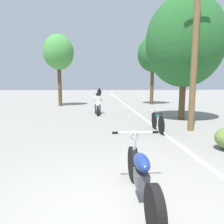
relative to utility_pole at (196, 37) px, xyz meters
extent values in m
plane|color=gray|center=(-3.36, -5.04, -3.66)|extent=(120.00, 120.00, 0.00)
cube|color=white|center=(-1.25, 7.25, -3.66)|extent=(0.14, 48.00, 0.01)
cylinder|color=brown|center=(0.00, 0.00, -0.09)|extent=(0.24, 0.24, 7.13)
cylinder|color=#513A23|center=(0.68, 2.51, -2.28)|extent=(0.32, 0.32, 2.76)
ellipsoid|color=#235B28|center=(0.68, 2.51, 0.36)|extent=(3.98, 3.58, 4.58)
cylinder|color=#513A23|center=(1.23, 10.53, -1.81)|extent=(0.32, 0.32, 3.70)
ellipsoid|color=#235B28|center=(1.23, 10.53, 0.91)|extent=(2.75, 2.48, 3.17)
cylinder|color=#513A23|center=(-7.02, 9.78, -1.80)|extent=(0.32, 0.32, 3.73)
ellipsoid|color=#42893D|center=(-7.02, 9.78, 0.87)|extent=(2.53, 2.28, 2.91)
cylinder|color=black|center=(-3.09, -4.00, -3.33)|extent=(0.12, 0.65, 0.65)
cylinder|color=black|center=(-3.09, -5.50, -3.33)|extent=(0.12, 0.65, 0.65)
ellipsoid|color=navy|center=(-3.09, -4.75, -3.00)|extent=(0.24, 0.60, 0.23)
cube|color=#4C4C51|center=(-3.09, -4.75, -3.28)|extent=(0.20, 0.36, 0.24)
cylinder|color=silver|center=(-3.09, -4.09, -3.00)|extent=(0.06, 0.23, 0.69)
cylinder|color=silver|center=(-3.09, -4.18, -2.66)|extent=(0.75, 0.04, 0.04)
cylinder|color=black|center=(-3.46, -4.18, -2.66)|extent=(0.11, 0.05, 0.05)
cylinder|color=black|center=(-2.71, -4.18, -2.66)|extent=(0.11, 0.05, 0.05)
sphere|color=silver|center=(-3.09, -4.09, -2.74)|extent=(0.18, 0.18, 0.18)
cylinder|color=black|center=(-3.79, 5.55, -3.36)|extent=(0.12, 0.60, 0.60)
cylinder|color=black|center=(-3.79, 4.11, -3.36)|extent=(0.12, 0.60, 0.60)
cube|color=silver|center=(-3.79, 4.83, -3.18)|extent=(0.20, 0.92, 0.28)
cylinder|color=silver|center=(-3.79, 5.45, -2.70)|extent=(0.50, 0.03, 0.03)
cylinder|color=#282D3D|center=(-3.92, 4.78, -3.35)|extent=(0.11, 0.11, 0.62)
cylinder|color=#282D3D|center=(-3.66, 4.78, -3.35)|extent=(0.11, 0.11, 0.62)
cube|color=silver|center=(-3.79, 4.81, -2.78)|extent=(0.34, 0.27, 0.53)
cylinder|color=silver|center=(-3.99, 4.97, -2.73)|extent=(0.08, 0.42, 0.33)
cylinder|color=silver|center=(-3.59, 4.97, -2.73)|extent=(0.08, 0.42, 0.33)
sphere|color=black|center=(-3.79, 4.85, -2.41)|extent=(0.22, 0.22, 0.22)
cylinder|color=black|center=(-3.59, 15.96, -3.36)|extent=(0.12, 0.59, 0.59)
cylinder|color=black|center=(-3.59, 14.42, -3.36)|extent=(0.12, 0.59, 0.59)
cube|color=black|center=(-3.59, 15.19, -3.18)|extent=(0.20, 0.99, 0.28)
cylinder|color=silver|center=(-3.59, 15.86, -2.72)|extent=(0.50, 0.03, 0.03)
cylinder|color=slate|center=(-3.72, 15.14, -3.35)|extent=(0.11, 0.11, 0.62)
cylinder|color=slate|center=(-3.46, 15.14, -3.35)|extent=(0.11, 0.11, 0.62)
cube|color=black|center=(-3.59, 15.17, -2.75)|extent=(0.34, 0.28, 0.61)
cylinder|color=black|center=(-3.79, 15.33, -2.69)|extent=(0.08, 0.48, 0.37)
cylinder|color=black|center=(-3.39, 15.33, -2.69)|extent=(0.08, 0.48, 0.37)
sphere|color=black|center=(-3.59, 15.21, -2.34)|extent=(0.23, 0.23, 0.23)
cylinder|color=black|center=(-1.40, 0.44, -3.31)|extent=(0.04, 0.71, 0.71)
cylinder|color=black|center=(-1.40, -0.51, -3.31)|extent=(0.04, 0.71, 0.71)
cylinder|color=#197FB2|center=(-1.40, -0.04, -3.06)|extent=(0.04, 0.76, 0.04)
cylinder|color=#197FB2|center=(-1.40, -0.43, -3.09)|extent=(0.03, 0.03, 0.42)
cube|color=black|center=(-1.40, -0.43, -2.88)|extent=(0.10, 0.20, 0.05)
cylinder|color=#197FB2|center=(-1.40, 0.39, -3.08)|extent=(0.03, 0.03, 0.46)
cylinder|color=silver|center=(-1.40, 0.39, -2.85)|extent=(0.44, 0.03, 0.03)
camera|label=1|loc=(-3.78, -7.74, -1.77)|focal=32.00mm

